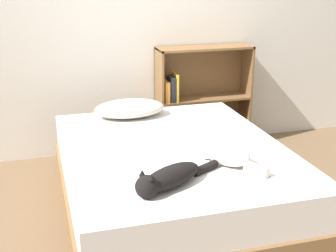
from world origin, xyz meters
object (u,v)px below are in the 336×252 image
object	(u,v)px
pillow	(130,108)
bookshelf	(199,96)
bed	(174,181)
cat_dark	(168,178)
cat_light	(223,152)

from	to	relation	value
pillow	bookshelf	distance (m)	0.89
bed	bookshelf	xyz separation A→B (m)	(0.61, 1.19, 0.24)
bed	cat_dark	distance (m)	0.69
bookshelf	pillow	bearing A→B (deg)	-148.74
cat_light	cat_dark	size ratio (longest dim) A/B	0.81
bed	cat_dark	size ratio (longest dim) A/B	3.35
cat_light	bed	bearing A→B (deg)	-0.62
cat_light	bookshelf	distance (m)	1.59
bed	pillow	size ratio (longest dim) A/B	3.33
pillow	bookshelf	world-z (taller)	bookshelf
bed	pillow	distance (m)	0.81
bed	cat_light	world-z (taller)	cat_light
cat_dark	bookshelf	bearing A→B (deg)	-143.23
cat_light	cat_dark	world-z (taller)	cat_light
bed	bookshelf	world-z (taller)	bookshelf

